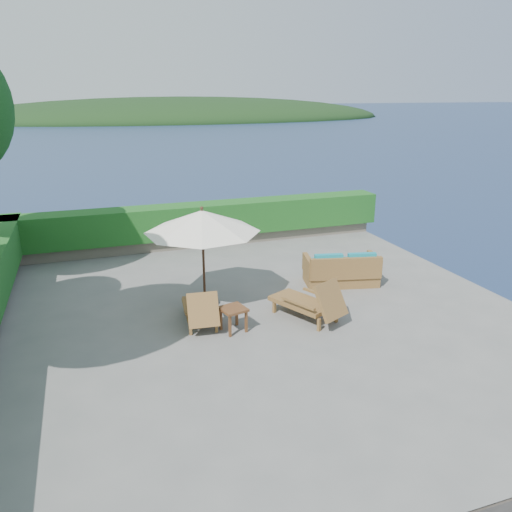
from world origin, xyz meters
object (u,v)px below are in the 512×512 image
object	(u,v)px
lounge_right	(311,302)
lounge_left	(200,309)
wicker_loveseat	(342,271)
patio_umbrella	(202,222)
side_table	(233,312)

from	to	relation	value
lounge_right	lounge_left	bearing A→B (deg)	141.50
lounge_left	lounge_right	bearing A→B (deg)	-7.19
lounge_right	wicker_loveseat	bearing A→B (deg)	19.64
lounge_left	wicker_loveseat	size ratio (longest dim) A/B	0.79
patio_umbrella	side_table	xyz separation A→B (m)	(0.24, -1.55, -1.54)
patio_umbrella	lounge_left	size ratio (longest dim) A/B	1.99
lounge_left	lounge_right	xyz separation A→B (m)	(2.31, -0.53, 0.04)
patio_umbrella	side_table	world-z (taller)	patio_umbrella
side_table	wicker_loveseat	bearing A→B (deg)	25.82
patio_umbrella	wicker_loveseat	xyz separation A→B (m)	(3.62, 0.08, -1.62)
lounge_left	side_table	world-z (taller)	lounge_left
side_table	wicker_loveseat	xyz separation A→B (m)	(3.38, 1.64, -0.08)
patio_umbrella	lounge_left	xyz separation A→B (m)	(-0.34, -1.04, -1.60)
lounge_right	side_table	distance (m)	1.73
side_table	wicker_loveseat	size ratio (longest dim) A/B	0.29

